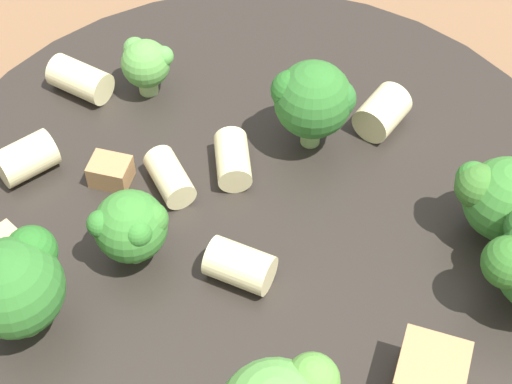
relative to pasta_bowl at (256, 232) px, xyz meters
name	(u,v)px	position (x,y,z in m)	size (l,w,h in m)	color
ground_plane	(256,263)	(0.00, 0.00, -0.02)	(2.00, 2.00, 0.00)	brown
pasta_bowl	(256,232)	(0.00, 0.00, 0.00)	(0.29, 0.29, 0.04)	#28231E
broccoli_floret_0	(146,63)	(0.04, -0.08, 0.03)	(0.02, 0.02, 0.03)	#9EC175
broccoli_floret_1	(131,226)	(0.05, 0.02, 0.04)	(0.03, 0.03, 0.03)	#9EC175
broccoli_floret_2	(503,198)	(-0.09, 0.03, 0.04)	(0.04, 0.03, 0.04)	#93B766
broccoli_floret_3	(314,98)	(-0.03, -0.03, 0.04)	(0.04, 0.03, 0.04)	#84AD60
broccoli_floret_5	(11,283)	(0.10, 0.04, 0.05)	(0.04, 0.04, 0.05)	#84AD60
rigatoni_0	(170,177)	(0.03, -0.02, 0.02)	(0.01, 0.01, 0.03)	beige
rigatoni_1	(80,79)	(0.07, -0.08, 0.03)	(0.02, 0.02, 0.03)	beige
rigatoni_2	(26,158)	(0.09, -0.04, 0.03)	(0.02, 0.02, 0.02)	beige
rigatoni_3	(240,266)	(0.01, 0.03, 0.03)	(0.02, 0.02, 0.03)	beige
rigatoni_4	(382,112)	(-0.06, -0.04, 0.03)	(0.02, 0.02, 0.02)	beige
rigatoni_5	(233,159)	(0.01, -0.02, 0.03)	(0.01, 0.01, 0.03)	beige
chicken_chunk_1	(4,252)	(0.10, 0.01, 0.02)	(0.02, 0.02, 0.01)	tan
chicken_chunk_2	(111,172)	(0.06, -0.03, 0.02)	(0.02, 0.01, 0.01)	#A87A4C
chicken_chunk_3	(430,376)	(-0.05, 0.09, 0.03)	(0.02, 0.02, 0.02)	#A87A4C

